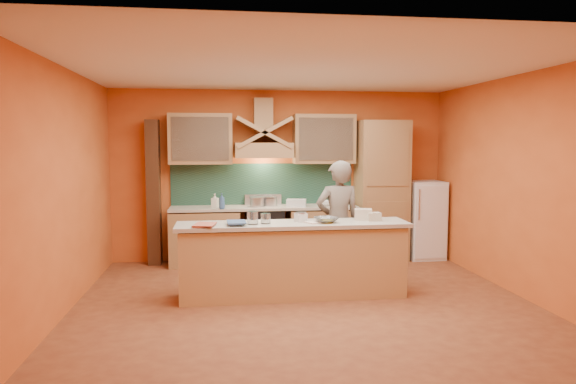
{
  "coord_description": "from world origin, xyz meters",
  "views": [
    {
      "loc": [
        -1.0,
        -5.98,
        1.94
      ],
      "look_at": [
        -0.09,
        0.9,
        1.27
      ],
      "focal_mm": 32.0,
      "sensor_mm": 36.0,
      "label": 1
    }
  ],
  "objects": [
    {
      "name": "wall_front",
      "position": [
        0.0,
        -2.5,
        1.4
      ],
      "size": [
        5.5,
        0.02,
        2.8
      ],
      "primitive_type": "cube",
      "color": "orange",
      "rests_on": "floor"
    },
    {
      "name": "range_hood",
      "position": [
        -0.3,
        2.25,
        1.82
      ],
      "size": [
        0.92,
        0.5,
        0.24
      ],
      "primitive_type": "cube",
      "color": "#A2784A",
      "rests_on": "wall_back"
    },
    {
      "name": "dish_rack",
      "position": [
        0.22,
        2.14,
        0.98
      ],
      "size": [
        0.35,
        0.3,
        0.11
      ],
      "primitive_type": "cube",
      "rotation": [
        0.0,
        0.0,
        -0.21
      ],
      "color": "silver",
      "rests_on": "counter_top"
    },
    {
      "name": "trim_column_left",
      "position": [
        -2.05,
        2.35,
        1.15
      ],
      "size": [
        0.2,
        0.3,
        2.3
      ],
      "primitive_type": "cube",
      "color": "#472816",
      "rests_on": "floor"
    },
    {
      "name": "pot_large",
      "position": [
        -0.42,
        2.17,
        0.98
      ],
      "size": [
        0.26,
        0.26,
        0.16
      ],
      "primitive_type": "cylinder",
      "rotation": [
        0.0,
        0.0,
        0.25
      ],
      "color": "#B1B2B8",
      "rests_on": "stove"
    },
    {
      "name": "base_cabinet_left",
      "position": [
        -1.25,
        2.2,
        0.43
      ],
      "size": [
        1.1,
        0.6,
        0.86
      ],
      "primitive_type": "cube",
      "color": "#A2784A",
      "rests_on": "floor"
    },
    {
      "name": "upper_cabinet_right",
      "position": [
        0.7,
        2.33,
        2.0
      ],
      "size": [
        1.0,
        0.35,
        0.8
      ],
      "primitive_type": "cube",
      "color": "#A2784A",
      "rests_on": "wall_back"
    },
    {
      "name": "soap_bottle_a",
      "position": [
        -1.09,
        2.2,
        1.03
      ],
      "size": [
        0.12,
        0.13,
        0.21
      ],
      "primitive_type": "imported",
      "rotation": [
        0.0,
        0.0,
        -0.35
      ],
      "color": "silver",
      "rests_on": "counter_top"
    },
    {
      "name": "ceiling",
      "position": [
        0.0,
        0.0,
        2.8
      ],
      "size": [
        5.5,
        5.0,
        0.01
      ],
      "primitive_type": "cube",
      "color": "white",
      "rests_on": "wall_back"
    },
    {
      "name": "backsplash",
      "position": [
        -0.3,
        2.48,
        1.25
      ],
      "size": [
        3.0,
        0.03,
        0.7
      ],
      "primitive_type": "cube",
      "color": "#1C3D30",
      "rests_on": "wall_back"
    },
    {
      "name": "floor",
      "position": [
        0.0,
        0.0,
        0.0
      ],
      "size": [
        5.5,
        5.0,
        0.01
      ],
      "primitive_type": "cube",
      "color": "brown",
      "rests_on": "ground"
    },
    {
      "name": "stove",
      "position": [
        -0.3,
        2.2,
        0.45
      ],
      "size": [
        0.6,
        0.58,
        0.9
      ],
      "primitive_type": "cube",
      "color": "black",
      "rests_on": "floor"
    },
    {
      "name": "fridge",
      "position": [
        2.4,
        2.2,
        0.65
      ],
      "size": [
        0.58,
        0.6,
        1.3
      ],
      "primitive_type": "cube",
      "color": "white",
      "rests_on": "floor"
    },
    {
      "name": "island_top",
      "position": [
        -0.1,
        0.3,
        0.92
      ],
      "size": [
        2.9,
        0.62,
        0.05
      ],
      "primitive_type": "cube",
      "color": "#B5AC99",
      "rests_on": "island_body"
    },
    {
      "name": "book_upper",
      "position": [
        -0.92,
        0.2,
        0.98
      ],
      "size": [
        0.23,
        0.31,
        0.02
      ],
      "primitive_type": "imported",
      "rotation": [
        0.0,
        0.0,
        0.02
      ],
      "color": "#3B5883",
      "rests_on": "island_top"
    },
    {
      "name": "pot_small",
      "position": [
        -0.2,
        2.25,
        0.97
      ],
      "size": [
        0.26,
        0.26,
        0.15
      ],
      "primitive_type": "cylinder",
      "rotation": [
        0.0,
        0.0,
        -0.2
      ],
      "color": "silver",
      "rests_on": "stove"
    },
    {
      "name": "counter_top",
      "position": [
        -0.3,
        2.2,
        0.9
      ],
      "size": [
        3.0,
        0.62,
        0.04
      ],
      "primitive_type": "cube",
      "color": "#B5AC99",
      "rests_on": "base_cabinet_left"
    },
    {
      "name": "wall_back",
      "position": [
        0.0,
        2.5,
        1.4
      ],
      "size": [
        5.5,
        0.02,
        2.8
      ],
      "primitive_type": "cube",
      "color": "orange",
      "rests_on": "floor"
    },
    {
      "name": "book_lower",
      "position": [
        -1.31,
        0.17,
        0.96
      ],
      "size": [
        0.3,
        0.37,
        0.03
      ],
      "primitive_type": "imported",
      "rotation": [
        0.0,
        0.0,
        -0.19
      ],
      "color": "#B85741",
      "rests_on": "island_top"
    },
    {
      "name": "grocery_bag_b",
      "position": [
        0.94,
        0.32,
        1.0
      ],
      "size": [
        0.18,
        0.14,
        0.1
      ],
      "primitive_type": "cube",
      "rotation": [
        0.0,
        0.0,
        0.05
      ],
      "color": "beige",
      "rests_on": "island_top"
    },
    {
      "name": "bowl_back",
      "position": [
        0.73,
        2.16,
        0.96
      ],
      "size": [
        0.26,
        0.26,
        0.08
      ],
      "primitive_type": "imported",
      "rotation": [
        0.0,
        0.0,
        0.02
      ],
      "color": "white",
      "rests_on": "counter_top"
    },
    {
      "name": "pantry_column",
      "position": [
        1.65,
        2.2,
        1.15
      ],
      "size": [
        0.8,
        0.6,
        2.3
      ],
      "primitive_type": "cube",
      "color": "#A2784A",
      "rests_on": "floor"
    },
    {
      "name": "jar_small",
      "position": [
        -0.45,
        0.27,
        1.01
      ],
      "size": [
        0.13,
        0.13,
        0.13
      ],
      "primitive_type": "cylinder",
      "rotation": [
        0.0,
        0.0,
        -0.11
      ],
      "color": "silver",
      "rests_on": "island_top"
    },
    {
      "name": "base_cabinet_right",
      "position": [
        0.65,
        2.2,
        0.43
      ],
      "size": [
        1.1,
        0.6,
        0.86
      ],
      "primitive_type": "cube",
      "color": "#A2784A",
      "rests_on": "floor"
    },
    {
      "name": "island_body",
      "position": [
        -0.1,
        0.3,
        0.44
      ],
      "size": [
        2.8,
        0.55,
        0.88
      ],
      "primitive_type": "cube",
      "color": "tan",
      "rests_on": "floor"
    },
    {
      "name": "wall_right",
      "position": [
        2.75,
        0.0,
        1.4
      ],
      "size": [
        0.02,
        5.0,
        2.8
      ],
      "primitive_type": "cube",
      "color": "orange",
      "rests_on": "floor"
    },
    {
      "name": "jar_large",
      "position": [
        -0.61,
        0.23,
        1.03
      ],
      "size": [
        0.15,
        0.15,
        0.16
      ],
      "primitive_type": "cylinder",
      "rotation": [
        0.0,
        0.0,
        -0.19
      ],
      "color": "white",
      "rests_on": "island_top"
    },
    {
      "name": "mixing_bowl",
      "position": [
        0.31,
        0.24,
        0.98
      ],
      "size": [
        0.35,
        0.35,
        0.07
      ],
      "primitive_type": "imported",
      "rotation": [
        0.0,
        0.0,
        0.27
      ],
      "color": "silver",
      "rests_on": "island_top"
    },
    {
      "name": "grocery_bag_a",
      "position": [
        0.83,
        0.41,
        1.02
      ],
      "size": [
        0.25,
        0.22,
        0.14
      ],
      "primitive_type": "cube",
      "rotation": [
        0.0,
        0.0,
        -0.24
      ],
      "color": "beige",
      "rests_on": "island_top"
    },
    {
      "name": "hood_chimney",
      "position": [
        -0.3,
        2.35,
        2.4
      ],
      "size": [
        0.3,
        0.3,
        0.5
      ],
      "primitive_type": "cube",
      "color": "#A2784A",
      "rests_on": "wall_back"
    },
    {
      "name": "upper_cabinet_left",
      "position": [
        -1.3,
        2.33,
        2.0
      ],
      "size": [
        1.0,
        0.35,
        0.8
      ],
      "primitive_type": "cube",
      "color": "#A2784A",
      "rests_on": "wall_back"
    },
    {
      "name": "cloth",
      "position": [
        0.17,
        0.25,
        0.95
      ],
      "size": [
        0.29,
        0.26,
        0.02
      ],
      "primitive_type": "cube",
      "rotation": [
        0.0,
        0.0,
        0.47
      ],
      "color": "beige",
      "rests_on": "island_top"
    },
    {
      "name": "kitchen_scale",
      "position": [
        0.0,
        0.35,
        1.0
      ],
      "size": [
        0.16,
        0.16,
        0.11
      ],
      "primitive_type": "cube",
      "rotation": [
        0.0,
        0.0,
        0.29
      ],
      "color": "silver",
      "rests_on": "island_top"
    },
    {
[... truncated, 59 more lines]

